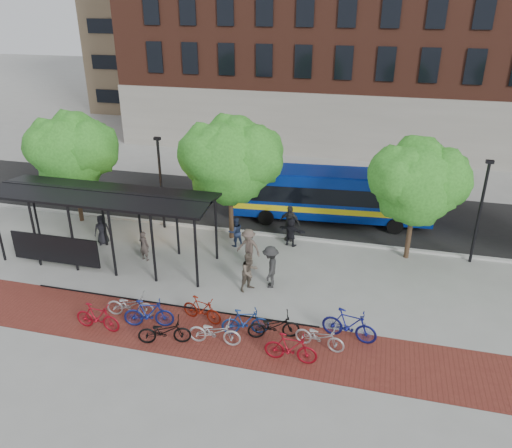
% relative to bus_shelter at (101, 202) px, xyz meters
% --- Properties ---
extents(ground, '(160.00, 160.00, 0.00)m').
position_rel_bus_shelter_xyz_m(ground, '(8.13, 0.48, -3.00)').
color(ground, '#9E9E99').
rests_on(ground, ground).
extents(asphalt_street, '(160.00, 8.00, 0.01)m').
position_rel_bus_shelter_xyz_m(asphalt_street, '(8.13, 8.48, -2.99)').
color(asphalt_street, black).
rests_on(asphalt_street, ground).
extents(curb, '(160.00, 0.25, 0.12)m').
position_rel_bus_shelter_xyz_m(curb, '(8.13, 4.48, -2.94)').
color(curb, '#B7B7B2').
rests_on(curb, ground).
extents(brick_strip, '(24.00, 3.00, 0.01)m').
position_rel_bus_shelter_xyz_m(brick_strip, '(6.13, -4.52, -3.00)').
color(brick_strip, maroon).
rests_on(brick_strip, ground).
extents(bike_rack_rail, '(12.00, 0.05, 0.95)m').
position_rel_bus_shelter_xyz_m(bike_rack_rail, '(4.83, -3.62, -3.00)').
color(bike_rack_rail, black).
rests_on(bike_rack_rail, ground).
extents(building_brick, '(55.00, 14.00, 20.00)m').
position_rel_bus_shelter_xyz_m(building_brick, '(18.13, 26.48, 7.00)').
color(building_brick, brown).
rests_on(building_brick, ground).
extents(bus_shelter, '(10.60, 3.07, 3.60)m').
position_rel_bus_shelter_xyz_m(bus_shelter, '(0.00, 0.00, 0.00)').
color(bus_shelter, black).
rests_on(bus_shelter, ground).
extents(tree_a, '(4.90, 4.00, 6.18)m').
position_rel_bus_shelter_xyz_m(tree_a, '(-3.77, 3.83, 1.24)').
color(tree_a, '#382619').
rests_on(tree_a, ground).
extents(tree_b, '(5.15, 4.20, 6.47)m').
position_rel_bus_shelter_xyz_m(tree_b, '(5.23, 3.83, 1.46)').
color(tree_b, '#382619').
rests_on(tree_b, ground).
extents(tree_c, '(4.66, 3.80, 5.92)m').
position_rel_bus_shelter_xyz_m(tree_c, '(14.22, 3.83, 1.06)').
color(tree_c, '#382619').
rests_on(tree_c, ground).
extents(lamp_post_left, '(0.35, 0.20, 5.12)m').
position_rel_bus_shelter_xyz_m(lamp_post_left, '(1.13, 4.08, -0.25)').
color(lamp_post_left, black).
rests_on(lamp_post_left, ground).
extents(lamp_post_right, '(0.35, 0.20, 5.12)m').
position_rel_bus_shelter_xyz_m(lamp_post_right, '(17.13, 4.08, -0.25)').
color(lamp_post_right, black).
rests_on(lamp_post_right, ground).
extents(bus, '(11.16, 3.35, 2.97)m').
position_rel_bus_shelter_xyz_m(bus, '(9.95, 7.30, -1.29)').
color(bus, navy).
rests_on(bus, ground).
extents(bike_1, '(1.91, 0.63, 1.13)m').
position_rel_bus_shelter_xyz_m(bike_1, '(2.51, -5.24, -2.43)').
color(bike_1, maroon).
rests_on(bike_1, ground).
extents(bike_2, '(2.03, 0.94, 1.03)m').
position_rel_bus_shelter_xyz_m(bike_2, '(3.30, -4.10, -2.48)').
color(bike_2, '#A0A0A2').
rests_on(bike_2, ground).
extents(bike_3, '(2.04, 0.98, 1.18)m').
position_rel_bus_shelter_xyz_m(bike_3, '(4.33, -4.57, -2.41)').
color(bike_3, navy).
rests_on(bike_3, ground).
extents(bike_4, '(2.07, 1.22, 1.03)m').
position_rel_bus_shelter_xyz_m(bike_4, '(5.33, -5.36, -2.48)').
color(bike_4, black).
rests_on(bike_4, ground).
extents(bike_5, '(1.83, 0.91, 1.06)m').
position_rel_bus_shelter_xyz_m(bike_5, '(6.20, -3.71, -2.47)').
color(bike_5, maroon).
rests_on(bike_5, ground).
extents(bike_6, '(2.02, 0.82, 1.04)m').
position_rel_bus_shelter_xyz_m(bike_6, '(7.14, -4.94, -2.48)').
color(bike_6, '#B8B9BB').
rests_on(bike_6, ground).
extents(bike_7, '(1.89, 1.00, 1.09)m').
position_rel_bus_shelter_xyz_m(bike_7, '(8.08, -4.10, -2.45)').
color(bike_7, navy).
rests_on(bike_7, ground).
extents(bike_8, '(2.08, 1.24, 1.03)m').
position_rel_bus_shelter_xyz_m(bike_8, '(9.16, -4.04, -2.48)').
color(bike_8, black).
rests_on(bike_8, ground).
extents(bike_9, '(1.91, 0.57, 1.14)m').
position_rel_bus_shelter_xyz_m(bike_9, '(10.03, -5.23, -2.43)').
color(bike_9, maroon).
rests_on(bike_9, ground).
extents(bike_10, '(1.96, 0.97, 0.98)m').
position_rel_bus_shelter_xyz_m(bike_10, '(10.92, -4.23, -2.51)').
color(bike_10, '#B1B2B4').
rests_on(bike_10, ground).
extents(bike_11, '(2.17, 0.97, 1.26)m').
position_rel_bus_shelter_xyz_m(bike_11, '(11.91, -3.46, -2.37)').
color(bike_11, navy).
rests_on(bike_11, ground).
extents(pedestrian_0, '(0.92, 0.79, 1.60)m').
position_rel_bus_shelter_xyz_m(pedestrian_0, '(-1.10, 1.42, -2.20)').
color(pedestrian_0, black).
rests_on(pedestrian_0, ground).
extents(pedestrian_1, '(0.63, 0.49, 1.52)m').
position_rel_bus_shelter_xyz_m(pedestrian_1, '(1.77, 0.35, -2.24)').
color(pedestrian_1, '#433A35').
rests_on(pedestrian_1, ground).
extents(pedestrian_2, '(0.97, 0.93, 1.58)m').
position_rel_bus_shelter_xyz_m(pedestrian_2, '(5.64, 2.89, -2.21)').
color(pedestrian_2, '#1E2A47').
rests_on(pedestrian_2, ground).
extents(pedestrian_3, '(1.32, 0.93, 1.85)m').
position_rel_bus_shelter_xyz_m(pedestrian_3, '(6.79, 1.15, -2.07)').
color(pedestrian_3, brown).
rests_on(pedestrian_3, ground).
extents(pedestrian_4, '(1.20, 0.66, 1.93)m').
position_rel_bus_shelter_xyz_m(pedestrian_4, '(8.16, 4.28, -2.03)').
color(pedestrian_4, '#2A2A2A').
rests_on(pedestrian_4, ground).
extents(pedestrian_5, '(1.51, 0.81, 1.55)m').
position_rel_bus_shelter_xyz_m(pedestrian_5, '(8.36, 3.64, -2.22)').
color(pedestrian_5, black).
rests_on(pedestrian_5, ground).
extents(pedestrian_8, '(1.06, 1.09, 1.77)m').
position_rel_bus_shelter_xyz_m(pedestrian_8, '(7.41, -1.02, -2.11)').
color(pedestrian_8, brown).
rests_on(pedestrian_8, ground).
extents(pedestrian_9, '(0.85, 1.33, 1.95)m').
position_rel_bus_shelter_xyz_m(pedestrian_9, '(8.23, -0.51, -2.02)').
color(pedestrian_9, '#282828').
rests_on(pedestrian_9, ground).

